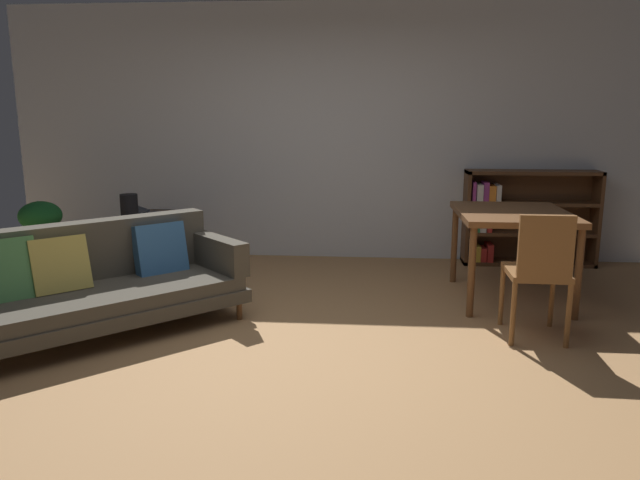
# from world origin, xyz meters

# --- Properties ---
(ground_plane) EXTENTS (8.16, 8.16, 0.00)m
(ground_plane) POSITION_xyz_m (0.00, 0.00, 0.00)
(ground_plane) COLOR #A87A4C
(back_wall_panel) EXTENTS (6.80, 0.10, 2.70)m
(back_wall_panel) POSITION_xyz_m (0.00, 2.70, 1.35)
(back_wall_panel) COLOR silver
(back_wall_panel) RESTS_ON ground_plane
(fabric_couch) EXTENTS (2.04, 2.02, 0.77)m
(fabric_couch) POSITION_xyz_m (-1.48, 0.17, 0.37)
(fabric_couch) COLOR brown
(fabric_couch) RESTS_ON ground_plane
(media_console) EXTENTS (0.41, 1.15, 0.56)m
(media_console) POSITION_xyz_m (-1.68, 1.76, 0.27)
(media_console) COLOR brown
(media_console) RESTS_ON ground_plane
(open_laptop) EXTENTS (0.39, 0.30, 0.08)m
(open_laptop) POSITION_xyz_m (-1.73, 2.01, 0.58)
(open_laptop) COLOR #333338
(open_laptop) RESTS_ON media_console
(desk_speaker) EXTENTS (0.16, 0.16, 0.27)m
(desk_speaker) POSITION_xyz_m (-1.72, 1.51, 0.69)
(desk_speaker) COLOR black
(desk_speaker) RESTS_ON media_console
(potted_floor_plant) EXTENTS (0.55, 0.43, 0.76)m
(potted_floor_plant) POSITION_xyz_m (-2.56, 1.46, 0.42)
(potted_floor_plant) COLOR #9E9389
(potted_floor_plant) RESTS_ON ground_plane
(dining_table) EXTENTS (0.90, 1.10, 0.76)m
(dining_table) POSITION_xyz_m (1.71, 1.22, 0.68)
(dining_table) COLOR brown
(dining_table) RESTS_ON ground_plane
(dining_chair_near) EXTENTS (0.41, 0.47, 0.91)m
(dining_chair_near) POSITION_xyz_m (1.68, 0.26, 0.51)
(dining_chair_near) COLOR brown
(dining_chair_near) RESTS_ON ground_plane
(bookshelf) EXTENTS (1.35, 0.30, 0.99)m
(bookshelf) POSITION_xyz_m (2.08, 2.53, 0.49)
(bookshelf) COLOR #56351E
(bookshelf) RESTS_ON ground_plane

